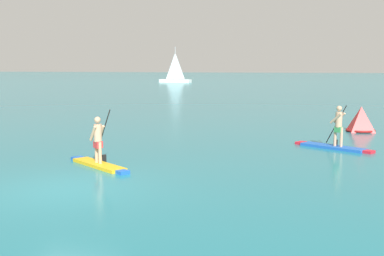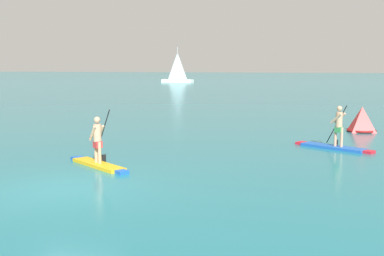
{
  "view_description": "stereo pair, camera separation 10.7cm",
  "coord_description": "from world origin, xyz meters",
  "px_view_note": "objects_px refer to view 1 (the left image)",
  "views": [
    {
      "loc": [
        6.72,
        -11.3,
        3.25
      ],
      "look_at": [
        1.49,
        6.82,
        0.85
      ],
      "focal_mm": 45.92,
      "sensor_mm": 36.0,
      "label": 1
    },
    {
      "loc": [
        6.83,
        -11.28,
        3.25
      ],
      "look_at": [
        1.49,
        6.82,
        0.85
      ],
      "focal_mm": 45.92,
      "sensor_mm": 36.0,
      "label": 2
    }
  ],
  "objects_px": {
    "paddleboarder_far_right": "(335,140)",
    "race_marker_buoy": "(361,120)",
    "sailboat_left_horizon": "(175,78)",
    "paddleboarder_mid_center": "(98,155)"
  },
  "relations": [
    {
      "from": "paddleboarder_far_right",
      "to": "sailboat_left_horizon",
      "type": "distance_m",
      "value": 76.98
    },
    {
      "from": "paddleboarder_far_right",
      "to": "sailboat_left_horizon",
      "type": "xyz_separation_m",
      "value": [
        -29.76,
        70.99,
        0.45
      ]
    },
    {
      "from": "paddleboarder_mid_center",
      "to": "paddleboarder_far_right",
      "type": "bearing_deg",
      "value": -108.35
    },
    {
      "from": "sailboat_left_horizon",
      "to": "race_marker_buoy",
      "type": "bearing_deg",
      "value": 119.57
    },
    {
      "from": "paddleboarder_mid_center",
      "to": "sailboat_left_horizon",
      "type": "relative_size",
      "value": 0.42
    },
    {
      "from": "paddleboarder_far_right",
      "to": "sailboat_left_horizon",
      "type": "height_order",
      "value": "sailboat_left_horizon"
    },
    {
      "from": "paddleboarder_mid_center",
      "to": "sailboat_left_horizon",
      "type": "height_order",
      "value": "sailboat_left_horizon"
    },
    {
      "from": "paddleboarder_far_right",
      "to": "race_marker_buoy",
      "type": "xyz_separation_m",
      "value": [
        1.25,
        5.59,
        0.21
      ]
    },
    {
      "from": "paddleboarder_far_right",
      "to": "race_marker_buoy",
      "type": "bearing_deg",
      "value": -72.37
    },
    {
      "from": "paddleboarder_mid_center",
      "to": "sailboat_left_horizon",
      "type": "distance_m",
      "value": 79.91
    }
  ]
}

